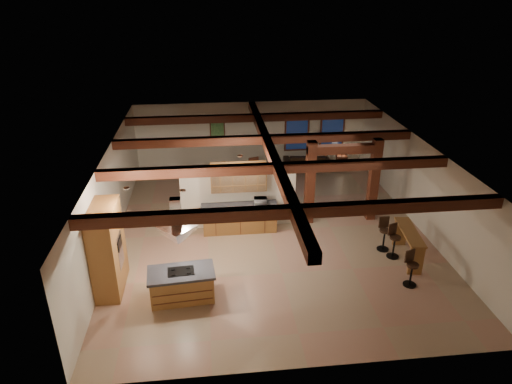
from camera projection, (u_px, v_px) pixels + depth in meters
ground at (270, 230)px, 15.23m from camera, size 12.00×12.00×0.00m
room_walls at (271, 182)px, 14.48m from camera, size 12.00×12.00×12.00m
ceiling_beams at (271, 152)px, 14.07m from camera, size 10.00×12.00×0.28m
timber_posts at (343, 173)px, 15.19m from camera, size 2.50×0.30×2.90m
partition_wall at (238, 196)px, 15.12m from camera, size 3.80×0.18×2.20m
pantry_cabinet at (108, 249)px, 11.92m from camera, size 0.67×1.60×2.40m
back_counter at (240, 218)px, 15.03m from camera, size 2.50×0.66×0.94m
upper_display_cabinet at (239, 177)px, 14.63m from camera, size 1.80×0.36×0.95m
range_hood at (178, 239)px, 11.23m from camera, size 1.10×1.10×1.40m
back_windows at (315, 132)px, 20.23m from camera, size 2.70×0.07×1.70m
framed_art at (217, 130)px, 19.72m from camera, size 0.65×0.05×0.85m
recessed_cans at (186, 177)px, 12.03m from camera, size 3.16×2.46×0.03m
kitchen_island at (182, 285)px, 11.80m from camera, size 1.77×1.04×0.85m
dining_table at (242, 185)px, 17.88m from camera, size 1.88×1.24×0.62m
sofa at (307, 161)px, 20.31m from camera, size 2.11×0.99×0.60m
microwave at (261, 201)px, 14.86m from camera, size 0.42×0.29×0.23m
bar_counter at (409, 240)px, 13.43m from camera, size 0.65×1.82×0.93m
side_table at (341, 161)px, 20.29m from camera, size 0.51×0.51×0.57m
table_lamp at (342, 150)px, 20.07m from camera, size 0.28×0.28×0.34m
bar_stool_a at (411, 268)px, 12.30m from camera, size 0.38×0.39×1.03m
bar_stool_b at (394, 241)px, 13.58m from camera, size 0.39×0.40×1.06m
bar_stool_c at (384, 234)px, 13.95m from camera, size 0.37×0.37×1.06m
dining_chairs at (242, 178)px, 17.75m from camera, size 2.24×2.24×1.19m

